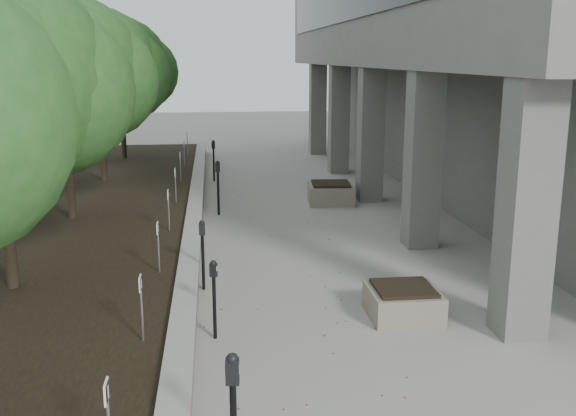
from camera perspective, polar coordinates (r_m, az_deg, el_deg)
ground at (r=9.32m, az=2.29°, el=-14.32°), size 90.00×90.00×0.00m
retaining_wall at (r=17.65m, az=-8.09°, el=-0.31°), size 0.39×26.00×0.50m
planting_bed at (r=18.14m, az=-19.76°, el=-0.76°), size 7.00×26.00×0.40m
crabapple_tree_3 at (r=16.59m, az=-18.93°, el=8.32°), size 4.60×4.00×5.44m
crabapple_tree_4 at (r=21.49m, az=-16.15°, el=9.42°), size 4.60×4.00×5.44m
crabapple_tree_5 at (r=26.43m, az=-14.40°, el=10.10°), size 4.60×4.00×5.44m
parking_sign_2 at (r=9.37m, az=-12.66°, el=-8.58°), size 0.04×0.22×0.96m
parking_sign_3 at (r=12.20m, az=-11.24°, el=-3.42°), size 0.04×0.22×0.96m
parking_sign_4 at (r=15.10m, az=-10.37°, el=-0.21°), size 0.04×0.22×0.96m
parking_sign_5 at (r=18.03m, az=-9.78°, el=1.95°), size 0.04×0.22×0.96m
parking_sign_6 at (r=20.98m, az=-9.36°, el=3.51°), size 0.04×0.22×0.96m
parking_sign_7 at (r=23.94m, az=-9.04°, el=4.69°), size 0.04×0.22×0.96m
parking_sign_8 at (r=26.91m, az=-8.79°, el=5.60°), size 0.04×0.22×0.96m
parking_meter_2 at (r=10.21m, az=-6.45°, el=-7.95°), size 0.15×0.13×1.28m
parking_meter_3 at (r=12.32m, az=-7.44°, el=-4.10°), size 0.13×0.10×1.35m
parking_meter_4 at (r=18.13m, az=-6.12°, el=1.76°), size 0.16×0.11×1.53m
parking_meter_5 at (r=23.19m, az=-6.50°, el=4.13°), size 0.15×0.11×1.46m
planter_front at (r=11.27m, az=10.02°, el=-8.04°), size 1.16×1.16×0.54m
planter_back at (r=19.65m, az=3.74°, el=1.34°), size 1.44×1.44×0.62m
berry_scatter at (r=13.90m, az=-1.29°, el=-4.86°), size 3.30×14.10×0.02m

